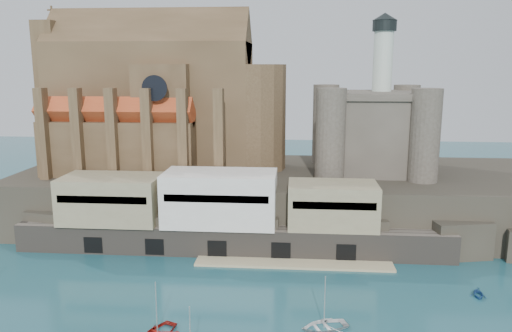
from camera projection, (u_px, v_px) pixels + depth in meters
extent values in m
plane|color=#194853|center=(275.00, 323.00, 58.48)|extent=(300.00, 300.00, 0.00)
cube|color=black|center=(285.00, 196.00, 96.59)|extent=(100.00, 34.00, 10.00)
cube|color=black|center=(56.00, 227.00, 83.89)|extent=(9.00, 5.00, 6.00)
cube|color=black|center=(149.00, 230.00, 82.62)|extent=(9.00, 5.00, 6.00)
cube|color=black|center=(251.00, 233.00, 81.26)|extent=(9.00, 5.00, 6.00)
cube|color=black|center=(357.00, 235.00, 79.90)|extent=(9.00, 5.00, 6.00)
cube|color=black|center=(459.00, 238.00, 78.63)|extent=(9.00, 5.00, 6.00)
cube|color=#5E554B|center=(232.00, 239.00, 80.67)|extent=(70.00, 6.00, 4.50)
cube|color=tan|center=(294.00, 263.00, 75.89)|extent=(30.00, 4.00, 0.40)
cube|color=black|center=(93.00, 245.00, 79.72)|extent=(3.00, 0.40, 2.60)
cube|color=black|center=(155.00, 247.00, 78.92)|extent=(3.00, 0.40, 2.60)
cube|color=black|center=(217.00, 248.00, 78.12)|extent=(3.00, 0.40, 2.60)
cube|color=black|center=(281.00, 250.00, 77.32)|extent=(3.00, 0.40, 2.60)
cube|color=black|center=(346.00, 252.00, 76.53)|extent=(3.00, 0.40, 2.60)
cube|color=gray|center=(112.00, 199.00, 82.06)|extent=(16.00, 9.00, 7.50)
cube|color=silver|center=(220.00, 198.00, 80.53)|extent=(18.00, 9.00, 8.50)
cube|color=gray|center=(332.00, 205.00, 79.24)|extent=(14.00, 8.00, 7.00)
cube|color=#4D3924|center=(153.00, 106.00, 97.29)|extent=(38.00, 14.00, 24.00)
cube|color=#4D3924|center=(150.00, 43.00, 94.93)|extent=(38.00, 13.01, 13.01)
cylinder|color=#4D3924|center=(249.00, 117.00, 96.16)|extent=(14.00, 14.00, 20.00)
cube|color=#4D3924|center=(173.00, 117.00, 97.36)|extent=(10.00, 20.00, 20.00)
cube|color=#4D3924|center=(117.00, 149.00, 89.70)|extent=(28.00, 5.00, 10.00)
cube|color=#4D3924|center=(148.00, 135.00, 108.27)|extent=(28.00, 5.00, 10.00)
cube|color=#B6421F|center=(115.00, 112.00, 88.40)|extent=(28.00, 5.66, 5.66)
cube|color=#B6421F|center=(147.00, 104.00, 106.97)|extent=(28.00, 5.66, 5.66)
cube|color=#4D3924|center=(58.00, 95.00, 98.41)|extent=(4.00, 10.00, 28.00)
cylinder|color=black|center=(154.00, 88.00, 84.41)|extent=(4.40, 0.30, 4.40)
cube|color=#4D3924|center=(44.00, 134.00, 87.13)|extent=(1.60, 2.20, 16.00)
cube|color=#4D3924|center=(78.00, 134.00, 86.64)|extent=(1.60, 2.20, 16.00)
cube|color=#4D3924|center=(113.00, 135.00, 86.14)|extent=(1.60, 2.20, 16.00)
cube|color=#4D3924|center=(148.00, 135.00, 85.65)|extent=(1.60, 2.20, 16.00)
cube|color=#4D3924|center=(183.00, 136.00, 85.15)|extent=(1.60, 2.20, 16.00)
cube|color=#4D3924|center=(219.00, 136.00, 84.66)|extent=(1.60, 2.20, 16.00)
cube|color=#484239|center=(370.00, 135.00, 93.94)|extent=(16.00, 16.00, 14.00)
cube|color=#484239|center=(372.00, 95.00, 92.49)|extent=(17.00, 17.00, 1.20)
cylinder|color=#484239|center=(330.00, 134.00, 86.56)|extent=(5.20, 5.20, 16.00)
cylinder|color=#484239|center=(425.00, 136.00, 85.29)|extent=(5.20, 5.20, 16.00)
cylinder|color=#484239|center=(325.00, 124.00, 102.20)|extent=(5.20, 5.20, 16.00)
cylinder|color=#484239|center=(405.00, 125.00, 100.93)|extent=(5.20, 5.20, 16.00)
cylinder|color=silver|center=(383.00, 64.00, 93.19)|extent=(3.60, 3.60, 12.00)
cylinder|color=black|center=(385.00, 26.00, 91.81)|extent=(4.40, 4.40, 2.00)
cone|color=black|center=(385.00, 17.00, 91.50)|extent=(4.60, 4.60, 1.40)
imported|color=white|center=(324.00, 328.00, 57.45)|extent=(2.50, 4.16, 5.61)
imported|color=#1F4B8A|center=(478.00, 296.00, 65.38)|extent=(2.69, 1.90, 2.86)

